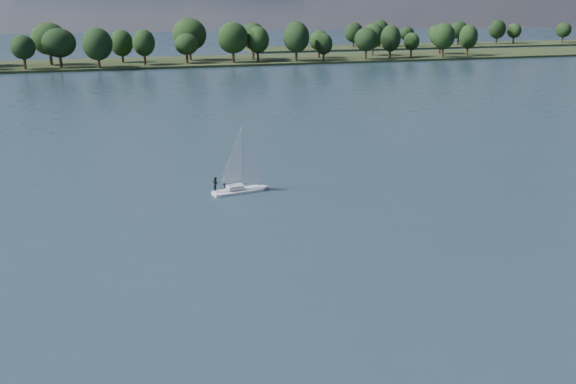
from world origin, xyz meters
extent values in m
plane|color=#233342|center=(0.00, 100.00, 0.00)|extent=(700.00, 700.00, 0.00)
cube|color=black|center=(0.00, 212.00, 0.00)|extent=(660.00, 40.00, 1.50)
cube|color=black|center=(160.00, 260.00, 0.00)|extent=(220.00, 30.00, 1.40)
cube|color=silver|center=(-4.19, 49.00, 0.00)|extent=(6.40, 2.75, 0.73)
cube|color=silver|center=(-4.19, 49.00, 0.73)|extent=(1.98, 1.38, 0.46)
cylinder|color=#B2B2B9|center=(-4.19, 49.00, 4.14)|extent=(0.11, 0.11, 7.28)
imported|color=black|center=(-5.71, 49.48, 1.34)|extent=(0.40, 0.59, 1.57)
imported|color=black|center=(-6.89, 48.79, 1.34)|extent=(0.75, 0.88, 1.57)
camera|label=1|loc=(-20.15, -20.10, 21.19)|focal=40.00mm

